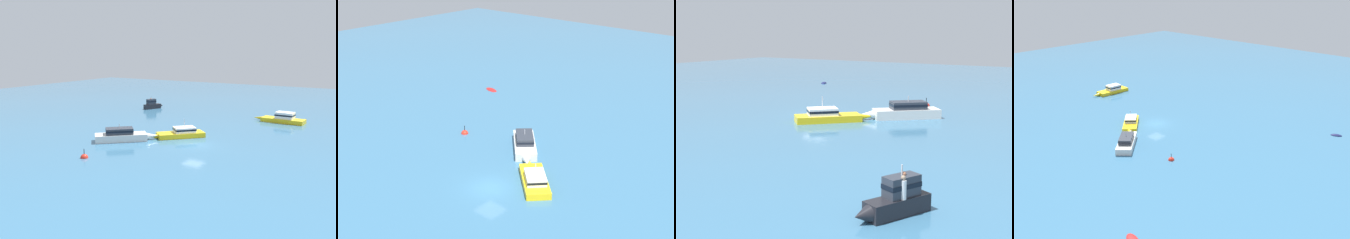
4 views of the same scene
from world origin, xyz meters
TOP-DOWN VIEW (x-y plane):
  - ground_plane at (0.00, 0.00)m, footprint 160.00×160.00m
  - powerboat at (2.75, 3.49)m, footprint 6.86×6.70m
  - dinghy at (-20.91, 22.70)m, footprint 2.82×1.87m
  - cabin_cruiser_1 at (-3.06, 9.07)m, footprint 6.91×7.34m
  - channel_buoy at (-11.62, 7.84)m, footprint 0.89×0.89m

SIDE VIEW (x-z plane):
  - ground_plane at x=0.00m, z-range 0.00..0.00m
  - dinghy at x=-20.91m, z-range -0.16..0.16m
  - channel_buoy at x=-11.62m, z-range -0.74..0.74m
  - powerboat at x=2.75m, z-range -0.70..1.83m
  - cabin_cruiser_1 at x=-3.06m, z-range -0.42..1.89m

